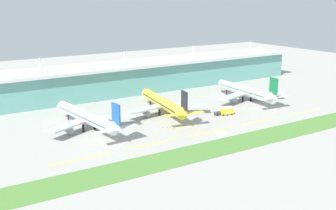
{
  "coord_description": "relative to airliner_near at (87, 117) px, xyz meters",
  "views": [
    {
      "loc": [
        -133.8,
        -156.65,
        65.81
      ],
      "look_at": [
        -6.97,
        37.44,
        7.0
      ],
      "focal_mm": 47.12,
      "sensor_mm": 36.0,
      "label": 1
    }
  ],
  "objects": [
    {
      "name": "ground_plane",
      "position": [
        52.82,
        -40.14,
        -6.45
      ],
      "size": [
        600.0,
        600.0,
        0.0
      ],
      "primitive_type": "plane",
      "color": "#A8A59E"
    },
    {
      "name": "terminal_building",
      "position": [
        52.82,
        65.89,
        3.78
      ],
      "size": [
        288.0,
        34.0,
        29.06
      ],
      "color": "#5B9E93",
      "rests_on": "ground"
    },
    {
      "name": "airliner_near",
      "position": [
        0.0,
        0.0,
        0.0
      ],
      "size": [
        48.63,
        64.42,
        18.9
      ],
      "color": "white",
      "rests_on": "ground"
    },
    {
      "name": "airliner_middle",
      "position": [
        47.01,
        3.42,
        -0.0
      ],
      "size": [
        48.01,
        63.39,
        18.9
      ],
      "color": "yellow",
      "rests_on": "ground"
    },
    {
      "name": "airliner_far",
      "position": [
        107.3,
        2.26,
        -0.01
      ],
      "size": [
        48.68,
        59.12,
        18.9
      ],
      "color": "silver",
      "rests_on": "ground"
    },
    {
      "name": "taxiway_stripe_west",
      "position": [
        -18.18,
        -35.73,
        -6.43
      ],
      "size": [
        28.0,
        0.7,
        0.04
      ],
      "primitive_type": "cube",
      "color": "yellow",
      "rests_on": "ground"
    },
    {
      "name": "taxiway_stripe_mid_west",
      "position": [
        15.82,
        -35.73,
        -6.43
      ],
      "size": [
        28.0,
        0.7,
        0.04
      ],
      "primitive_type": "cube",
      "color": "yellow",
      "rests_on": "ground"
    },
    {
      "name": "taxiway_stripe_centre",
      "position": [
        49.82,
        -35.73,
        -6.43
      ],
      "size": [
        28.0,
        0.7,
        0.04
      ],
      "primitive_type": "cube",
      "color": "yellow",
      "rests_on": "ground"
    },
    {
      "name": "taxiway_stripe_mid_east",
      "position": [
        83.82,
        -35.73,
        -6.43
      ],
      "size": [
        28.0,
        0.7,
        0.04
      ],
      "primitive_type": "cube",
      "color": "yellow",
      "rests_on": "ground"
    },
    {
      "name": "taxiway_stripe_east",
      "position": [
        117.82,
        -35.73,
        -6.43
      ],
      "size": [
        28.0,
        0.7,
        0.04
      ],
      "primitive_type": "cube",
      "color": "yellow",
      "rests_on": "ground"
    },
    {
      "name": "grass_verge",
      "position": [
        52.82,
        -55.68,
        -6.4
      ],
      "size": [
        300.0,
        18.0,
        0.1
      ],
      "primitive_type": "cube",
      "color": "#518438",
      "rests_on": "ground"
    },
    {
      "name": "fuel_truck",
      "position": [
        76.45,
        -16.29,
        -4.19
      ],
      "size": [
        7.65,
        4.74,
        4.95
      ],
      "color": "gold",
      "rests_on": "ground"
    },
    {
      "name": "baggage_cart",
      "position": [
        75.74,
        -16.08,
        -5.19
      ],
      "size": [
        3.3,
        4.02,
        2.48
      ],
      "color": "silver",
      "rests_on": "ground"
    },
    {
      "name": "pushback_tug",
      "position": [
        71.77,
        -14.15,
        -5.35
      ],
      "size": [
        4.49,
        2.67,
        1.85
      ],
      "color": "#333842",
      "rests_on": "ground"
    },
    {
      "name": "safety_cone_left_wingtip",
      "position": [
        34.99,
        -18.13,
        -6.1
      ],
      "size": [
        0.56,
        0.56,
        0.7
      ],
      "primitive_type": "cone",
      "color": "orange",
      "rests_on": "ground"
    },
    {
      "name": "safety_cone_nose_front",
      "position": [
        33.28,
        -17.02,
        -6.1
      ],
      "size": [
        0.56,
        0.56,
        0.7
      ],
      "primitive_type": "cone",
      "color": "orange",
      "rests_on": "ground"
    },
    {
      "name": "safety_cone_right_wingtip",
      "position": [
        35.89,
        -23.58,
        -6.1
      ],
      "size": [
        0.56,
        0.56,
        0.7
      ],
      "primitive_type": "cone",
      "color": "orange",
      "rests_on": "ground"
    }
  ]
}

